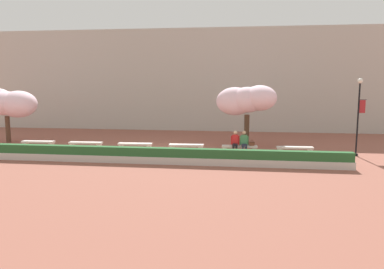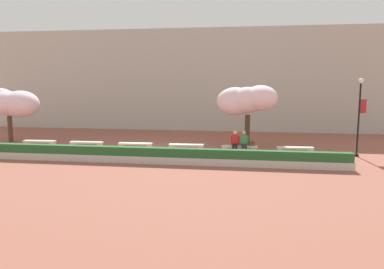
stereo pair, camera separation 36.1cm
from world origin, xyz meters
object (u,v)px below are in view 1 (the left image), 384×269
(stone_bench_east_end, at_px, (239,148))
(stone_bench_far_east, at_px, (295,149))
(cherry_tree_main, at_px, (247,100))
(stone_bench_center, at_px, (135,145))
(person_seated_left, at_px, (235,141))
(cherry_tree_secondary, at_px, (10,103))
(lamp_post_with_banner, at_px, (359,110))
(stone_bench_near_east, at_px, (186,147))
(stone_bench_near_west, at_px, (86,144))
(handbag, at_px, (252,143))
(stone_bench_west_end, at_px, (38,143))
(person_seated_right, at_px, (244,141))

(stone_bench_east_end, relative_size, stone_bench_far_east, 1.00)
(cherry_tree_main, bearing_deg, stone_bench_center, -159.02)
(person_seated_left, xyz_separation_m, cherry_tree_secondary, (-15.07, 2.02, 1.95))
(stone_bench_east_end, height_order, cherry_tree_main, cherry_tree_main)
(cherry_tree_main, height_order, cherry_tree_secondary, cherry_tree_main)
(cherry_tree_secondary, bearing_deg, stone_bench_center, -12.12)
(lamp_post_with_banner, bearing_deg, cherry_tree_secondary, 175.11)
(stone_bench_center, distance_m, stone_bench_near_east, 3.07)
(stone_bench_near_west, bearing_deg, stone_bench_near_east, -0.00)
(person_seated_left, relative_size, handbag, 3.81)
(stone_bench_near_east, distance_m, stone_bench_east_end, 3.07)
(stone_bench_east_end, xyz_separation_m, lamp_post_with_banner, (6.38, 0.11, 2.23))
(cherry_tree_secondary, xyz_separation_m, lamp_post_with_banner, (21.70, -1.86, -0.11))
(stone_bench_near_east, relative_size, handbag, 5.98)
(stone_bench_west_end, bearing_deg, lamp_post_with_banner, 0.34)
(person_seated_left, height_order, cherry_tree_main, cherry_tree_main)
(stone_bench_west_end, distance_m, handbag, 12.99)
(stone_bench_near_east, xyz_separation_m, cherry_tree_main, (3.45, 2.50, 2.61))
(stone_bench_near_east, distance_m, person_seated_right, 3.35)
(cherry_tree_secondary, height_order, lamp_post_with_banner, lamp_post_with_banner)
(stone_bench_east_end, height_order, cherry_tree_secondary, cherry_tree_secondary)
(stone_bench_east_end, distance_m, person_seated_left, 0.46)
(stone_bench_far_east, height_order, lamp_post_with_banner, lamp_post_with_banner)
(stone_bench_center, bearing_deg, person_seated_left, -0.52)
(stone_bench_near_east, bearing_deg, stone_bench_far_east, 0.00)
(handbag, xyz_separation_m, cherry_tree_main, (-0.31, 2.49, 2.34))
(stone_bench_west_end, bearing_deg, stone_bench_near_east, 0.00)
(stone_bench_near_west, xyz_separation_m, handbag, (9.91, 0.01, 0.27))
(lamp_post_with_banner, bearing_deg, stone_bench_center, -179.49)
(stone_bench_west_end, distance_m, cherry_tree_secondary, 4.31)
(stone_bench_center, height_order, lamp_post_with_banner, lamp_post_with_banner)
(lamp_post_with_banner, bearing_deg, stone_bench_near_west, -179.59)
(person_seated_left, distance_m, cherry_tree_main, 3.44)
(stone_bench_center, height_order, cherry_tree_secondary, cherry_tree_secondary)
(lamp_post_with_banner, bearing_deg, person_seated_left, -178.57)
(cherry_tree_secondary, distance_m, lamp_post_with_banner, 21.78)
(stone_bench_near_east, height_order, person_seated_right, person_seated_right)
(stone_bench_east_end, xyz_separation_m, cherry_tree_secondary, (-15.32, 1.97, 2.34))
(stone_bench_far_east, relative_size, person_seated_right, 1.57)
(stone_bench_far_east, height_order, cherry_tree_main, cherry_tree_main)
(stone_bench_near_east, relative_size, stone_bench_far_east, 1.00)
(lamp_post_with_banner, bearing_deg, stone_bench_east_end, -178.99)
(stone_bench_east_end, height_order, handbag, handbag)
(stone_bench_center, height_order, person_seated_right, person_seated_right)
(stone_bench_near_west, xyz_separation_m, person_seated_right, (9.47, -0.05, 0.39))
(stone_bench_far_east, bearing_deg, cherry_tree_main, 137.07)
(stone_bench_west_end, bearing_deg, person_seated_right, -0.24)
(stone_bench_center, distance_m, cherry_tree_secondary, 9.67)
(person_seated_left, xyz_separation_m, lamp_post_with_banner, (6.63, 0.17, 1.84))
(handbag, distance_m, lamp_post_with_banner, 6.01)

